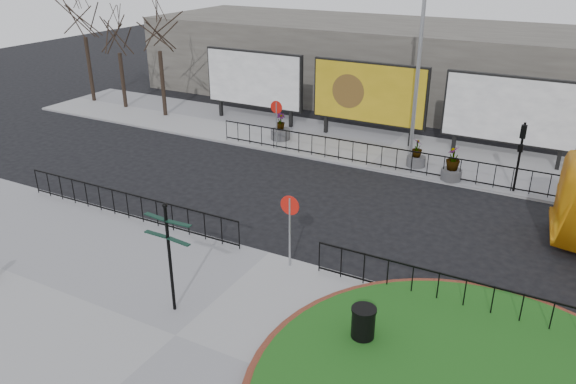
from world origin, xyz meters
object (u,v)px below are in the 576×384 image
Objects in this scene: fingerpost_sign at (169,247)px; litter_bin at (363,326)px; lamp_post at (419,62)px; billboard_mid at (369,93)px; planter_b at (416,156)px; planter_a at (280,131)px; planter_c at (452,166)px.

fingerpost_sign reaches higher than litter_bin.
lamp_post is 14.85m from litter_bin.
litter_bin is (2.99, -13.93, -4.16)m from lamp_post.
billboard_mid is 4.83m from planter_b.
planter_a is (-7.05, -0.23, -4.25)m from lamp_post.
fingerpost_sign reaches higher than planter_b.
billboard_mid is 0.67× the size of lamp_post.
planter_c is (4.63, 13.47, -1.37)m from fingerpost_sign.
lamp_post reaches higher than planter_b.
planter_b is 2.08m from planter_c.
lamp_post is at bearing 102.12° from litter_bin.
billboard_mid is 17.11m from litter_bin.
planter_a is at bearing -178.16° from lamp_post.
fingerpost_sign is at bearing -98.60° from lamp_post.
billboard_mid is at bearing 146.75° from lamp_post.
lamp_post is 2.77× the size of fingerpost_sign.
litter_bin is 0.69× the size of planter_c.
fingerpost_sign reaches higher than planter_c.
lamp_post is at bearing 145.79° from planter_c.
litter_bin is 12.35m from planter_c.
fingerpost_sign is 3.08× the size of litter_bin.
planter_b is at bearing 85.10° from fingerpost_sign.
billboard_mid is at bearing 28.53° from planter_a.
billboard_mid is at bearing 98.46° from fingerpost_sign.
fingerpost_sign is 2.36× the size of planter_a.
planter_c is (9.40, -1.37, 0.18)m from planter_a.
planter_c reaches higher than litter_bin.
billboard_mid reaches higher than fingerpost_sign.
billboard_mid is 4.38× the size of planter_a.
fingerpost_sign is at bearing -87.55° from billboard_mid.
planter_b is (7.54, -0.46, 0.01)m from planter_a.
billboard_mid is 4.23m from lamp_post.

